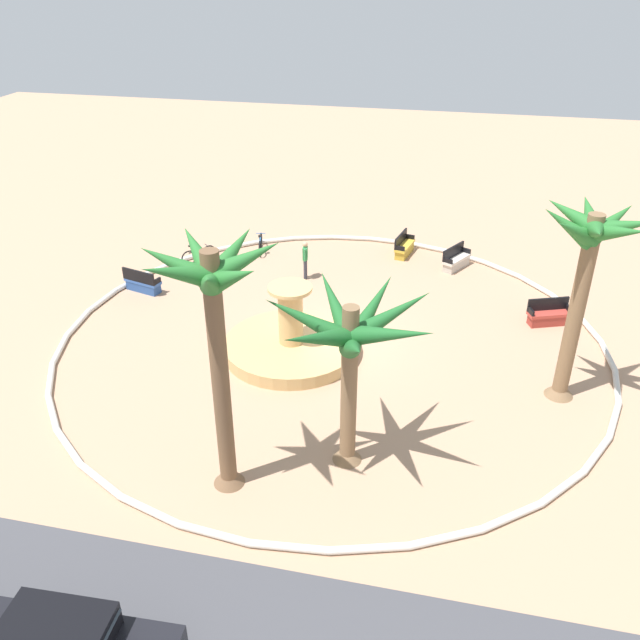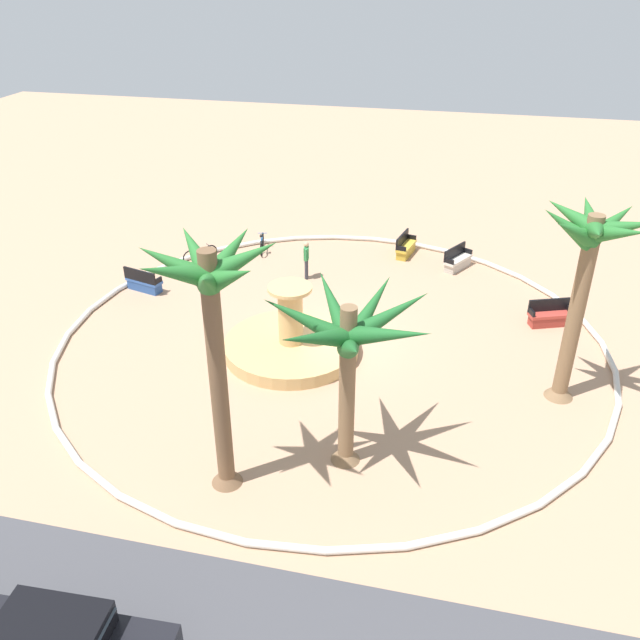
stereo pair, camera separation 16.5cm
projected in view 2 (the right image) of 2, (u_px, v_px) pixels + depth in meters
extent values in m
plane|color=tan|center=(332.00, 341.00, 23.83)|extent=(80.00, 80.00, 0.00)
torus|color=silver|center=(332.00, 339.00, 23.79)|extent=(19.45, 19.45, 0.20)
cylinder|color=tan|center=(291.00, 347.00, 23.07)|extent=(4.69, 4.69, 0.45)
cylinder|color=#236093|center=(291.00, 348.00, 23.08)|extent=(4.13, 4.13, 0.34)
cylinder|color=tan|center=(291.00, 316.00, 22.47)|extent=(0.84, 0.84, 2.00)
cylinder|color=#E0B370|center=(290.00, 288.00, 21.95)|extent=(1.50, 1.50, 0.12)
cylinder|color=brown|center=(347.00, 388.00, 17.14)|extent=(0.43, 0.43, 4.78)
cone|color=brown|center=(345.00, 452.00, 18.19)|extent=(0.82, 0.82, 0.50)
cone|color=#1E6028|center=(306.00, 320.00, 16.39)|extent=(2.39, 0.62, 1.46)
cone|color=#1E6028|center=(316.00, 338.00, 15.51)|extent=(1.76, 2.32, 1.36)
cone|color=#1E6028|center=(352.00, 350.00, 15.36)|extent=(1.16, 2.39, 1.64)
cone|color=#1E6028|center=(388.00, 335.00, 15.62)|extent=(2.44, 1.41, 1.32)
cone|color=#1E6028|center=(389.00, 315.00, 16.53)|extent=(2.30, 1.80, 1.40)
cone|color=#1E6028|center=(370.00, 309.00, 16.99)|extent=(1.35, 2.40, 1.55)
cone|color=#1E6028|center=(334.00, 306.00, 17.09)|extent=(1.73, 2.30, 1.50)
cylinder|color=brown|center=(576.00, 312.00, 19.42)|extent=(0.47, 0.47, 6.04)
cone|color=brown|center=(559.00, 390.00, 20.78)|extent=(0.89, 0.89, 0.50)
cone|color=#28702D|center=(568.00, 226.00, 18.35)|extent=(1.71, 0.73, 1.32)
cone|color=#28702D|center=(575.00, 232.00, 17.84)|extent=(1.66, 1.51, 1.22)
cone|color=#28702D|center=(597.00, 232.00, 17.40)|extent=(0.72, 1.74, 0.95)
cone|color=#28702D|center=(619.00, 233.00, 17.52)|extent=(1.61, 1.59, 1.07)
cone|color=#28702D|center=(626.00, 227.00, 17.82)|extent=(1.76, 0.78, 1.00)
cone|color=#28702D|center=(613.00, 221.00, 18.43)|extent=(1.62, 1.57, 1.16)
cone|color=#28702D|center=(589.00, 213.00, 18.72)|extent=(0.72, 1.75, 1.00)
cone|color=#28702D|center=(571.00, 215.00, 18.58)|extent=(1.68, 1.50, 0.97)
cylinder|color=brown|center=(218.00, 378.00, 15.91)|extent=(0.44, 0.44, 6.66)
cone|color=brown|center=(227.00, 475.00, 17.42)|extent=(0.83, 0.83, 0.50)
cone|color=#28702D|center=(174.00, 264.00, 14.53)|extent=(1.82, 0.76, 1.22)
cone|color=#28702D|center=(175.00, 273.00, 14.02)|extent=(1.57, 1.72, 1.15)
cone|color=#28702D|center=(206.00, 282.00, 13.84)|extent=(1.10, 1.83, 1.30)
cone|color=#28702D|center=(229.00, 277.00, 14.02)|extent=(1.79, 1.38, 1.28)
cone|color=#28702D|center=(243.00, 259.00, 14.63)|extent=(1.82, 1.36, 1.14)
cone|color=#28702D|center=(229.00, 253.00, 15.03)|extent=(1.07, 1.85, 1.21)
cone|color=#28702D|center=(195.00, 251.00, 15.03)|extent=(1.60, 1.69, 1.16)
cube|color=#335BA8|center=(144.00, 280.00, 27.17)|extent=(1.67, 0.90, 0.12)
cube|color=black|center=(139.00, 276.00, 26.86)|extent=(1.57, 0.49, 0.50)
cube|color=#2B4E8F|center=(145.00, 286.00, 27.29)|extent=(1.54, 0.83, 0.39)
cube|color=black|center=(130.00, 274.00, 27.41)|extent=(0.19, 0.46, 0.24)
cube|color=black|center=(158.00, 281.00, 26.79)|extent=(0.19, 0.46, 0.24)
cube|color=beige|center=(458.00, 259.00, 29.02)|extent=(1.22, 1.64, 0.12)
cube|color=black|center=(455.00, 252.00, 28.99)|extent=(0.85, 1.43, 0.50)
cube|color=#B6ADA0|center=(458.00, 265.00, 29.14)|extent=(1.12, 1.51, 0.39)
cube|color=black|center=(468.00, 251.00, 29.43)|extent=(0.43, 0.29, 0.24)
cube|color=black|center=(449.00, 262.00, 28.47)|extent=(0.43, 0.29, 0.24)
cube|color=#B73D33|center=(550.00, 315.00, 24.63)|extent=(1.67, 1.04, 0.12)
cube|color=black|center=(549.00, 305.00, 24.66)|extent=(1.52, 0.65, 0.50)
cube|color=#9C342B|center=(549.00, 321.00, 24.75)|extent=(1.54, 0.96, 0.39)
cube|color=black|center=(570.00, 310.00, 24.65)|extent=(0.24, 0.45, 0.24)
cube|color=black|center=(532.00, 313.00, 24.47)|extent=(0.24, 0.45, 0.24)
cube|color=gold|center=(406.00, 246.00, 30.33)|extent=(0.81, 1.67, 0.12)
cube|color=black|center=(402.00, 239.00, 30.26)|extent=(0.40, 1.58, 0.50)
cube|color=gold|center=(406.00, 251.00, 30.45)|extent=(0.75, 1.53, 0.39)
cube|color=black|center=(411.00, 237.00, 30.86)|extent=(0.46, 0.17, 0.24)
cube|color=black|center=(401.00, 249.00, 29.67)|extent=(0.46, 0.17, 0.24)
torus|color=black|center=(263.00, 240.00, 31.19)|extent=(0.23, 0.71, 0.72)
torus|color=black|center=(261.00, 248.00, 30.31)|extent=(0.23, 0.71, 0.72)
cylinder|color=#1E66B2|center=(262.00, 239.00, 30.63)|extent=(0.27, 0.94, 0.05)
cylinder|color=#1E66B2|center=(261.00, 239.00, 30.26)|extent=(0.04, 0.04, 0.30)
cube|color=black|center=(261.00, 236.00, 30.17)|extent=(0.14, 0.22, 0.06)
cylinder|color=#1E66B2|center=(262.00, 233.00, 30.96)|extent=(0.43, 0.13, 0.03)
torus|color=black|center=(210.00, 252.00, 29.90)|extent=(0.52, 0.58, 0.72)
torus|color=black|center=(190.00, 258.00, 29.39)|extent=(0.52, 0.58, 0.72)
cylinder|color=black|center=(200.00, 250.00, 29.53)|extent=(0.66, 0.75, 0.05)
cylinder|color=black|center=(192.00, 249.00, 29.28)|extent=(0.04, 0.04, 0.30)
cube|color=black|center=(192.00, 245.00, 29.19)|extent=(0.21, 0.22, 0.06)
cylinder|color=black|center=(209.00, 245.00, 29.70)|extent=(0.35, 0.31, 0.03)
cylinder|color=#33333D|center=(307.00, 268.00, 28.25)|extent=(0.14, 0.14, 0.89)
cylinder|color=#33333D|center=(306.00, 270.00, 28.09)|extent=(0.14, 0.14, 0.89)
cube|color=#338C4C|center=(306.00, 253.00, 27.82)|extent=(0.25, 0.37, 0.56)
sphere|color=tan|center=(306.00, 244.00, 27.62)|extent=(0.22, 0.22, 0.22)
cylinder|color=#338C4C|center=(307.00, 251.00, 28.01)|extent=(0.09, 0.09, 0.53)
cylinder|color=#338C4C|center=(306.00, 255.00, 27.63)|extent=(0.09, 0.09, 0.53)
cube|color=black|center=(49.00, 636.00, 12.10)|extent=(2.07, 1.54, 0.60)
cylinder|color=black|center=(34.00, 623.00, 13.50)|extent=(0.65, 0.25, 0.64)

